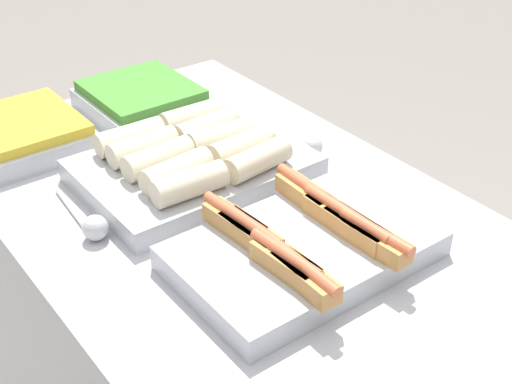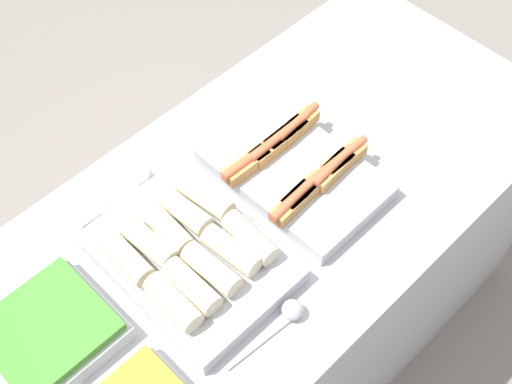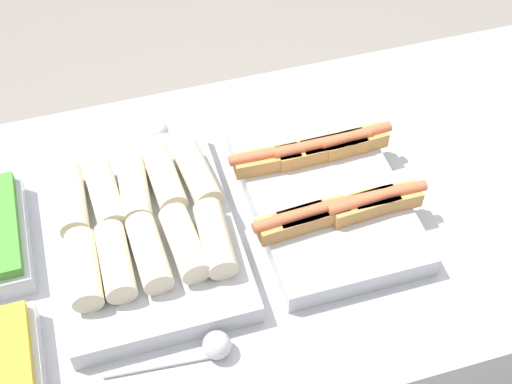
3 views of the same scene
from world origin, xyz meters
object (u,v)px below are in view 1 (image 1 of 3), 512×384
tray_hotdogs (304,246)px  tray_side_back (141,99)px  serving_spoon_near (92,226)px  serving_spoon_far (308,145)px  tray_wraps (193,161)px  tray_side_front (23,134)px

tray_hotdogs → tray_side_back: tray_hotdogs is taller
serving_spoon_near → serving_spoon_far: (0.00, 0.55, -0.00)m
serving_spoon_far → tray_wraps: bearing=-103.3°
tray_hotdogs → tray_wraps: tray_wraps is taller
serving_spoon_near → tray_hotdogs: bearing=41.3°
tray_wraps → tray_side_front: 0.44m
tray_wraps → serving_spoon_near: 0.28m
tray_wraps → tray_hotdogs: bearing=0.1°
tray_hotdogs → serving_spoon_far: (-0.31, 0.27, -0.01)m
tray_side_front → serving_spoon_far: (0.43, 0.51, -0.01)m
tray_hotdogs → tray_side_front: tray_hotdogs is taller
tray_side_front → tray_side_back: size_ratio=1.00×
tray_side_front → tray_side_back: 0.32m
tray_wraps → serving_spoon_far: (0.06, 0.27, -0.02)m
tray_side_back → serving_spoon_near: tray_side_back is taller
tray_side_back → tray_side_front: bearing=-90.0°
tray_hotdogs → serving_spoon_far: 0.41m
tray_side_back → tray_wraps: bearing=-11.7°
tray_side_front → tray_side_back: same height
tray_side_back → serving_spoon_far: bearing=24.9°
serving_spoon_near → serving_spoon_far: same height
serving_spoon_near → serving_spoon_far: 0.55m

